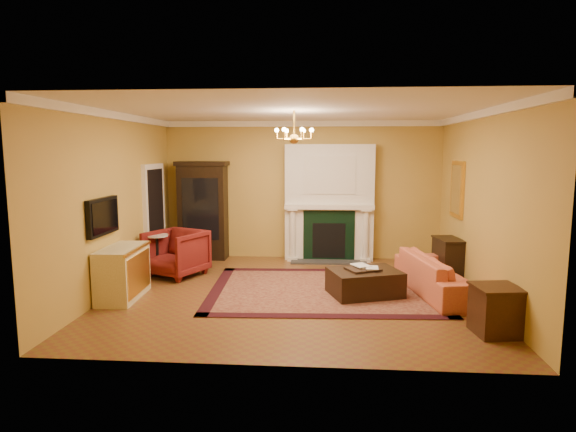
# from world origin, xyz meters

# --- Properties ---
(floor) EXTENTS (6.00, 5.50, 0.02)m
(floor) POSITION_xyz_m (0.00, 0.00, -0.01)
(floor) COLOR brown
(floor) RESTS_ON ground
(ceiling) EXTENTS (6.00, 5.50, 0.02)m
(ceiling) POSITION_xyz_m (0.00, 0.00, 3.01)
(ceiling) COLOR white
(ceiling) RESTS_ON wall_back
(wall_back) EXTENTS (6.00, 0.02, 3.00)m
(wall_back) POSITION_xyz_m (0.00, 2.76, 1.50)
(wall_back) COLOR #AF903E
(wall_back) RESTS_ON floor
(wall_front) EXTENTS (6.00, 0.02, 3.00)m
(wall_front) POSITION_xyz_m (0.00, -2.76, 1.50)
(wall_front) COLOR #AF903E
(wall_front) RESTS_ON floor
(wall_left) EXTENTS (0.02, 5.50, 3.00)m
(wall_left) POSITION_xyz_m (-3.01, 0.00, 1.50)
(wall_left) COLOR #AF903E
(wall_left) RESTS_ON floor
(wall_right) EXTENTS (0.02, 5.50, 3.00)m
(wall_right) POSITION_xyz_m (3.01, 0.00, 1.50)
(wall_right) COLOR #AF903E
(wall_right) RESTS_ON floor
(fireplace) EXTENTS (1.90, 0.70, 2.50)m
(fireplace) POSITION_xyz_m (0.60, 2.57, 1.19)
(fireplace) COLOR silver
(fireplace) RESTS_ON wall_back
(crown_molding) EXTENTS (6.00, 5.50, 0.12)m
(crown_molding) POSITION_xyz_m (0.00, 0.96, 2.94)
(crown_molding) COLOR white
(crown_molding) RESTS_ON ceiling
(doorway) EXTENTS (0.08, 1.05, 2.10)m
(doorway) POSITION_xyz_m (-2.95, 1.70, 1.05)
(doorway) COLOR white
(doorway) RESTS_ON wall_left
(tv_panel) EXTENTS (0.09, 0.95, 0.58)m
(tv_panel) POSITION_xyz_m (-2.95, -0.60, 1.35)
(tv_panel) COLOR black
(tv_panel) RESTS_ON wall_left
(gilt_mirror) EXTENTS (0.06, 0.76, 1.05)m
(gilt_mirror) POSITION_xyz_m (2.97, 1.40, 1.65)
(gilt_mirror) COLOR gold
(gilt_mirror) RESTS_ON wall_right
(chandelier) EXTENTS (0.63, 0.55, 0.53)m
(chandelier) POSITION_xyz_m (-0.00, 0.00, 2.61)
(chandelier) COLOR gold
(chandelier) RESTS_ON ceiling
(oriental_rug) EXTENTS (3.95, 3.04, 0.02)m
(oriental_rug) POSITION_xyz_m (0.49, 0.22, 0.01)
(oriental_rug) COLOR #440F0E
(oriental_rug) RESTS_ON floor
(china_cabinet) EXTENTS (1.03, 0.48, 2.04)m
(china_cabinet) POSITION_xyz_m (-2.15, 2.49, 1.02)
(china_cabinet) COLOR black
(china_cabinet) RESTS_ON floor
(wingback_armchair) EXTENTS (1.23, 1.20, 0.97)m
(wingback_armchair) POSITION_xyz_m (-2.30, 0.97, 0.48)
(wingback_armchair) COLOR maroon
(wingback_armchair) RESTS_ON floor
(pedestal_table) EXTENTS (0.43, 0.43, 0.77)m
(pedestal_table) POSITION_xyz_m (-2.70, 1.05, 0.45)
(pedestal_table) COLOR black
(pedestal_table) RESTS_ON floor
(commode) EXTENTS (0.58, 1.15, 0.84)m
(commode) POSITION_xyz_m (-2.73, -0.47, 0.42)
(commode) COLOR beige
(commode) RESTS_ON floor
(coral_sofa) EXTENTS (1.01, 2.28, 0.86)m
(coral_sofa) POSITION_xyz_m (2.43, 0.16, 0.43)
(coral_sofa) COLOR #C6683F
(coral_sofa) RESTS_ON floor
(end_table) EXTENTS (0.59, 0.59, 0.61)m
(end_table) POSITION_xyz_m (2.72, -1.60, 0.30)
(end_table) COLOR #341A0E
(end_table) RESTS_ON floor
(console_table) EXTENTS (0.47, 0.71, 0.74)m
(console_table) POSITION_xyz_m (2.78, 1.09, 0.37)
(console_table) COLOR black
(console_table) RESTS_ON floor
(leather_ottoman) EXTENTS (1.30, 1.11, 0.41)m
(leather_ottoman) POSITION_xyz_m (1.17, -0.04, 0.22)
(leather_ottoman) COLOR black
(leather_ottoman) RESTS_ON oriental_rug
(ottoman_tray) EXTENTS (0.63, 0.58, 0.03)m
(ottoman_tray) POSITION_xyz_m (1.13, -0.04, 0.44)
(ottoman_tray) COLOR black
(ottoman_tray) RESTS_ON leather_ottoman
(book_a) EXTENTS (0.22, 0.14, 0.32)m
(book_a) POSITION_xyz_m (1.01, 0.01, 0.62)
(book_a) COLOR gray
(book_a) RESTS_ON ottoman_tray
(book_b) EXTENTS (0.20, 0.03, 0.27)m
(book_b) POSITION_xyz_m (1.18, -0.05, 0.60)
(book_b) COLOR gray
(book_b) RESTS_ON ottoman_tray
(topiary_left) EXTENTS (0.15, 0.15, 0.39)m
(topiary_left) POSITION_xyz_m (-0.11, 2.53, 1.45)
(topiary_left) COLOR gray
(topiary_left) RESTS_ON fireplace
(topiary_right) EXTENTS (0.18, 0.18, 0.48)m
(topiary_right) POSITION_xyz_m (1.28, 2.53, 1.49)
(topiary_right) COLOR gray
(topiary_right) RESTS_ON fireplace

